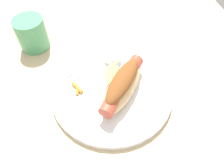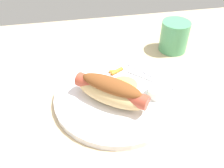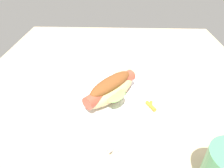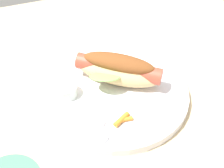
# 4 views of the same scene
# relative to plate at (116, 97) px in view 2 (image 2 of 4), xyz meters

# --- Properties ---
(ground_plane) EXTENTS (1.20, 0.90, 0.02)m
(ground_plane) POSITION_rel_plate_xyz_m (0.03, 0.01, -0.02)
(ground_plane) COLOR tan
(plate) EXTENTS (0.29, 0.29, 0.02)m
(plate) POSITION_rel_plate_xyz_m (0.00, 0.00, 0.00)
(plate) COLOR white
(plate) RESTS_ON ground_plane
(hot_dog) EXTENTS (0.17, 0.15, 0.06)m
(hot_dog) POSITION_rel_plate_xyz_m (0.02, 0.02, 0.04)
(hot_dog) COLOR #DBB77A
(hot_dog) RESTS_ON plate
(sauce_ramekin) EXTENTS (0.05, 0.05, 0.02)m
(sauce_ramekin) POSITION_rel_plate_xyz_m (-0.09, 0.02, 0.02)
(sauce_ramekin) COLOR white
(sauce_ramekin) RESTS_ON plate
(fork) EXTENTS (0.11, 0.11, 0.00)m
(fork) POSITION_rel_plate_xyz_m (-0.10, -0.03, 0.01)
(fork) COLOR silver
(fork) RESTS_ON plate
(knife) EXTENTS (0.10, 0.13, 0.00)m
(knife) POSITION_rel_plate_xyz_m (-0.10, -0.05, 0.01)
(knife) COLOR silver
(knife) RESTS_ON plate
(carrot_garnish) EXTENTS (0.04, 0.03, 0.01)m
(carrot_garnish) POSITION_rel_plate_xyz_m (-0.02, -0.08, 0.01)
(carrot_garnish) COLOR orange
(carrot_garnish) RESTS_ON plate
(drinking_cup) EXTENTS (0.08, 0.08, 0.09)m
(drinking_cup) POSITION_rel_plate_xyz_m (-0.21, -0.18, 0.04)
(drinking_cup) COLOR #4C9E6B
(drinking_cup) RESTS_ON ground_plane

